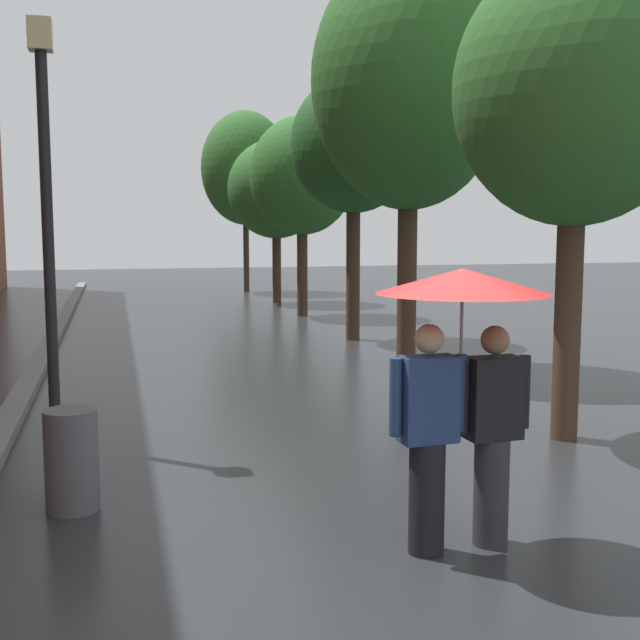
# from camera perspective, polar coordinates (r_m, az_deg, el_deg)

# --- Properties ---
(ground_plane) EXTENTS (80.00, 80.00, 0.00)m
(ground_plane) POSITION_cam_1_polar(r_m,az_deg,el_deg) (5.88, 6.19, -16.82)
(ground_plane) COLOR #26282B
(kerb_strip) EXTENTS (0.30, 36.00, 0.12)m
(kerb_strip) POSITION_cam_1_polar(r_m,az_deg,el_deg) (15.26, -19.12, -2.25)
(kerb_strip) COLOR slate
(kerb_strip) RESTS_ON ground
(street_tree_0) EXTENTS (2.60, 2.60, 5.24)m
(street_tree_0) POSITION_cam_1_polar(r_m,az_deg,el_deg) (9.15, 17.88, 15.32)
(street_tree_0) COLOR #473323
(street_tree_0) RESTS_ON ground
(street_tree_1) EXTENTS (3.15, 3.15, 6.70)m
(street_tree_1) POSITION_cam_1_polar(r_m,az_deg,el_deg) (13.30, 6.42, 16.58)
(street_tree_1) COLOR #473323
(street_tree_1) RESTS_ON ground
(street_tree_2) EXTENTS (2.57, 2.57, 5.37)m
(street_tree_2) POSITION_cam_1_polar(r_m,az_deg,el_deg) (16.48, 2.43, 12.34)
(street_tree_2) COLOR #473323
(street_tree_2) RESTS_ON ground
(street_tree_3) EXTENTS (2.73, 2.73, 5.16)m
(street_tree_3) POSITION_cam_1_polar(r_m,az_deg,el_deg) (20.86, -1.30, 10.25)
(street_tree_3) COLOR #473323
(street_tree_3) RESTS_ON ground
(street_tree_4) EXTENTS (2.94, 2.94, 4.96)m
(street_tree_4) POSITION_cam_1_polar(r_m,az_deg,el_deg) (24.43, -3.15, 9.33)
(street_tree_4) COLOR #473323
(street_tree_4) RESTS_ON ground
(street_tree_5) EXTENTS (3.11, 3.11, 6.38)m
(street_tree_5) POSITION_cam_1_polar(r_m,az_deg,el_deg) (28.65, -5.37, 10.77)
(street_tree_5) COLOR #473323
(street_tree_5) RESTS_ON ground
(couple_under_umbrella) EXTENTS (1.24, 1.24, 2.05)m
(couple_under_umbrella) POSITION_cam_1_polar(r_m,az_deg,el_deg) (5.77, 10.10, -2.56)
(couple_under_umbrella) COLOR black
(couple_under_umbrella) RESTS_ON ground
(street_lamp_post) EXTENTS (0.24, 0.24, 4.46)m
(street_lamp_post) POSITION_cam_1_polar(r_m,az_deg,el_deg) (8.91, -19.00, 7.98)
(street_lamp_post) COLOR black
(street_lamp_post) RESTS_ON ground
(litter_bin) EXTENTS (0.44, 0.44, 0.85)m
(litter_bin) POSITION_cam_1_polar(r_m,az_deg,el_deg) (6.98, -17.37, -9.55)
(litter_bin) COLOR #4C4C51
(litter_bin) RESTS_ON ground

